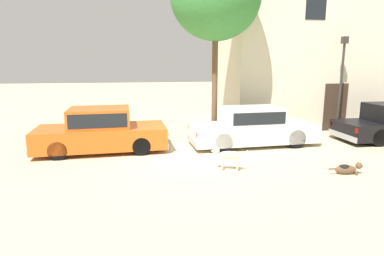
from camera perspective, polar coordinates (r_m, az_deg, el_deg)
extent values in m
plane|color=tan|center=(10.68, -0.31, -4.97)|extent=(80.00, 80.00, 0.00)
cube|color=#D15619|center=(11.62, -15.52, -1.48)|extent=(4.42, 2.05, 0.70)
cube|color=#D15619|center=(11.49, -15.91, 1.80)|extent=(2.07, 1.67, 0.65)
cube|color=black|center=(11.49, -15.92, 1.85)|extent=(1.91, 1.69, 0.45)
cube|color=#999BA0|center=(11.72, -4.94, -2.20)|extent=(0.22, 1.79, 0.20)
cube|color=#999BA0|center=(12.01, -25.73, -2.98)|extent=(0.22, 1.79, 0.20)
sphere|color=silver|center=(12.35, -5.25, 0.40)|extent=(0.20, 0.20, 0.20)
sphere|color=silver|center=(10.93, -4.34, -1.04)|extent=(0.20, 0.20, 0.20)
cube|color=red|center=(12.67, -25.07, -0.28)|extent=(0.05, 0.18, 0.18)
cube|color=red|center=(11.17, -26.85, -1.90)|extent=(0.05, 0.18, 0.18)
cylinder|color=black|center=(12.44, -9.27, -1.31)|extent=(0.61, 0.23, 0.60)
cylinder|color=black|center=(10.86, -8.85, -3.17)|extent=(0.61, 0.23, 0.60)
cylinder|color=black|center=(12.60, -21.16, -1.78)|extent=(0.61, 0.23, 0.60)
cylinder|color=black|center=(11.04, -22.46, -3.67)|extent=(0.61, 0.23, 0.60)
cube|color=silver|center=(12.23, 10.53, -0.76)|extent=(4.62, 1.93, 0.64)
cube|color=silver|center=(12.10, 10.43, 2.14)|extent=(2.16, 1.56, 0.61)
cube|color=black|center=(12.09, 10.44, 2.19)|extent=(2.00, 1.58, 0.43)
cube|color=#999BA0|center=(13.28, 19.51, -1.20)|extent=(0.21, 1.66, 0.20)
cube|color=#999BA0|center=(11.62, 0.16, -2.27)|extent=(0.21, 1.66, 0.20)
sphere|color=silver|center=(13.79, 18.29, 0.84)|extent=(0.20, 0.20, 0.20)
sphere|color=silver|center=(12.68, 21.28, -0.25)|extent=(0.20, 0.20, 0.20)
cube|color=red|center=(12.23, -0.55, 0.21)|extent=(0.05, 0.18, 0.18)
cube|color=red|center=(10.84, 0.96, -1.25)|extent=(0.05, 0.18, 0.18)
cylinder|color=black|center=(13.48, 14.67, -0.39)|extent=(0.69, 0.24, 0.68)
cylinder|color=black|center=(12.19, 17.77, -1.80)|extent=(0.69, 0.24, 0.68)
cylinder|color=black|center=(12.51, 3.42, -0.93)|extent=(0.69, 0.24, 0.68)
cylinder|color=black|center=(11.12, 5.45, -2.55)|extent=(0.69, 0.24, 0.68)
cube|color=#999BA0|center=(13.71, 24.92, -1.23)|extent=(0.15, 1.73, 0.20)
cube|color=red|center=(14.27, 23.32, 0.80)|extent=(0.04, 0.18, 0.18)
cube|color=red|center=(13.05, 26.92, -0.43)|extent=(0.04, 0.18, 0.18)
cylinder|color=black|center=(14.85, 26.14, -0.17)|extent=(0.66, 0.21, 0.66)
cylinder|color=black|center=(13.65, 29.94, -1.46)|extent=(0.66, 0.21, 0.66)
cube|color=beige|center=(19.07, 24.90, 13.16)|extent=(12.56, 5.48, 7.85)
cube|color=#38281E|center=(15.84, 23.79, 3.35)|extent=(1.10, 0.02, 2.10)
cube|color=black|center=(15.24, 20.93, 19.36)|extent=(0.90, 0.02, 1.10)
cylinder|color=beige|center=(9.27, 5.31, -6.39)|extent=(0.06, 0.06, 0.37)
cylinder|color=beige|center=(9.41, 5.39, -6.12)|extent=(0.06, 0.06, 0.37)
cylinder|color=beige|center=(9.24, 7.96, -6.50)|extent=(0.06, 0.06, 0.37)
cylinder|color=beige|center=(9.38, 8.01, -6.23)|extent=(0.06, 0.06, 0.37)
ellipsoid|color=beige|center=(9.25, 6.70, -4.74)|extent=(0.68, 0.40, 0.23)
sphere|color=beige|center=(9.25, 4.24, -3.99)|extent=(0.20, 0.20, 0.20)
cone|color=beige|center=(9.27, 3.58, -4.05)|extent=(0.14, 0.14, 0.11)
cone|color=beige|center=(9.17, 4.20, -3.53)|extent=(0.09, 0.09, 0.09)
cone|color=beige|center=(9.28, 4.29, -3.34)|extent=(0.09, 0.09, 0.09)
cylinder|color=beige|center=(9.21, 9.26, -4.40)|extent=(0.20, 0.11, 0.20)
cylinder|color=brown|center=(10.11, 26.47, -6.97)|extent=(0.07, 0.11, 0.06)
cylinder|color=brown|center=(10.01, 26.78, -7.18)|extent=(0.07, 0.11, 0.06)
ellipsoid|color=brown|center=(9.91, 25.33, -6.60)|extent=(0.61, 0.28, 0.27)
ellipsoid|color=black|center=(9.87, 25.13, -6.21)|extent=(0.34, 0.23, 0.15)
sphere|color=brown|center=(10.05, 27.20, -5.90)|extent=(0.18, 0.18, 0.18)
cone|color=brown|center=(10.09, 27.66, -5.94)|extent=(0.11, 0.11, 0.10)
cone|color=brown|center=(10.07, 27.10, -5.37)|extent=(0.07, 0.07, 0.08)
cone|color=brown|center=(9.98, 27.39, -5.54)|extent=(0.07, 0.07, 0.08)
cylinder|color=brown|center=(9.75, 23.41, -6.58)|extent=(0.21, 0.07, 0.06)
cylinder|color=#2D2B28|center=(15.05, 24.55, 6.10)|extent=(0.10, 0.10, 3.76)
cube|color=#2D2B28|center=(15.03, 25.20, 13.77)|extent=(0.22, 0.22, 0.28)
sphere|color=silver|center=(15.03, 25.20, 13.77)|extent=(0.18, 0.18, 0.18)
cylinder|color=brown|center=(12.74, 3.98, 7.13)|extent=(0.22, 0.22, 4.13)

